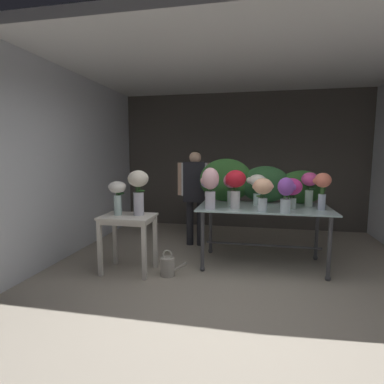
# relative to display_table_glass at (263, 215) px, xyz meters

# --- Properties ---
(ground_plane) EXTENTS (8.28, 8.28, 0.00)m
(ground_plane) POSITION_rel_display_table_glass_xyz_m (-0.40, 0.39, -0.71)
(ground_plane) COLOR #9E9384
(wall_back) EXTENTS (5.12, 0.12, 2.81)m
(wall_back) POSITION_rel_display_table_glass_xyz_m (-0.40, 2.27, 0.69)
(wall_back) COLOR #4C4742
(wall_back) RESTS_ON ground
(wall_left) EXTENTS (0.12, 3.88, 2.81)m
(wall_left) POSITION_rel_display_table_glass_xyz_m (-2.96, 0.39, 0.69)
(wall_left) COLOR silver
(wall_left) RESTS_ON ground
(ceiling_slab) EXTENTS (5.24, 3.88, 0.12)m
(ceiling_slab) POSITION_rel_display_table_glass_xyz_m (-0.40, 0.39, 2.16)
(ceiling_slab) COLOR silver
(ceiling_slab) RESTS_ON wall_back
(display_table_glass) EXTENTS (1.78, 0.97, 0.84)m
(display_table_glass) POSITION_rel_display_table_glass_xyz_m (0.00, 0.00, 0.00)
(display_table_glass) COLOR silver
(display_table_glass) RESTS_ON ground
(side_table_white) EXTENTS (0.67, 0.51, 0.76)m
(side_table_white) POSITION_rel_display_table_glass_xyz_m (-1.74, -0.60, -0.07)
(side_table_white) COLOR silver
(side_table_white) RESTS_ON ground
(florist) EXTENTS (0.61, 0.24, 1.61)m
(florist) POSITION_rel_display_table_glass_xyz_m (-1.11, 0.75, 0.29)
(florist) COLOR #232328
(florist) RESTS_ON ground
(foliage_backdrop) EXTENTS (1.83, 0.28, 0.65)m
(foliage_backdrop) POSITION_rel_display_table_glass_xyz_m (-0.07, 0.37, 0.41)
(foliage_backdrop) COLOR #2D6028
(foliage_backdrop) RESTS_ON display_table_glass
(vase_magenta_tulips) EXTENTS (0.29, 0.28, 0.41)m
(vase_magenta_tulips) POSITION_rel_display_table_glass_xyz_m (0.34, -0.10, 0.38)
(vase_magenta_tulips) COLOR silver
(vase_magenta_tulips) RESTS_ON display_table_glass
(vase_crimson_lilies) EXTENTS (0.27, 0.27, 0.51)m
(vase_crimson_lilies) POSITION_rel_display_table_glass_xyz_m (-0.38, -0.24, 0.46)
(vase_crimson_lilies) COLOR silver
(vase_crimson_lilies) RESTS_ON display_table_glass
(vase_coral_dahlias) EXTENTS (0.22, 0.21, 0.48)m
(vase_coral_dahlias) POSITION_rel_display_table_glass_xyz_m (0.72, -0.11, 0.45)
(vase_coral_dahlias) COLOR silver
(vase_coral_dahlias) RESTS_ON display_table_glass
(vase_lilac_hydrangea) EXTENTS (0.25, 0.25, 0.40)m
(vase_lilac_hydrangea) POSITION_rel_display_table_glass_xyz_m (-0.74, -0.05, 0.39)
(vase_lilac_hydrangea) COLOR silver
(vase_lilac_hydrangea) RESTS_ON display_table_glass
(vase_peach_freesia) EXTENTS (0.26, 0.24, 0.42)m
(vase_peach_freesia) POSITION_rel_display_table_glass_xyz_m (-0.03, -0.39, 0.40)
(vase_peach_freesia) COLOR silver
(vase_peach_freesia) RESTS_ON display_table_glass
(vase_fuchsia_snapdragons) EXTENTS (0.24, 0.23, 0.47)m
(vase_fuchsia_snapdragons) POSITION_rel_display_table_glass_xyz_m (0.62, 0.14, 0.43)
(vase_fuchsia_snapdragons) COLOR silver
(vase_fuchsia_snapdragons) RESTS_ON display_table_glass
(vase_ivory_ranunculus) EXTENTS (0.27, 0.24, 0.43)m
(vase_ivory_ranunculus) POSITION_rel_display_table_glass_xyz_m (-0.09, 0.12, 0.42)
(vase_ivory_ranunculus) COLOR silver
(vase_ivory_ranunculus) RESTS_ON display_table_glass
(vase_rosy_roses) EXTENTS (0.22, 0.22, 0.45)m
(vase_rosy_roses) POSITION_rel_display_table_glass_xyz_m (-0.45, 0.02, 0.41)
(vase_rosy_roses) COLOR silver
(vase_rosy_roses) RESTS_ON display_table_glass
(vase_blush_stock) EXTENTS (0.25, 0.23, 0.55)m
(vase_blush_stock) POSITION_rel_display_table_glass_xyz_m (-0.70, -0.33, 0.44)
(vase_blush_stock) COLOR silver
(vase_blush_stock) RESTS_ON display_table_glass
(vase_violet_carnations) EXTENTS (0.22, 0.20, 0.44)m
(vase_violet_carnations) POSITION_rel_display_table_glass_xyz_m (0.25, -0.40, 0.38)
(vase_violet_carnations) COLOR silver
(vase_violet_carnations) RESTS_ON display_table_glass
(vase_white_roses_tall) EXTENTS (0.23, 0.23, 0.45)m
(vase_white_roses_tall) POSITION_rel_display_table_glass_xyz_m (-1.88, -0.60, 0.34)
(vase_white_roses_tall) COLOR silver
(vase_white_roses_tall) RESTS_ON side_table_white
(vase_cream_lisianthus_tall) EXTENTS (0.27, 0.27, 0.59)m
(vase_cream_lisianthus_tall) POSITION_rel_display_table_glass_xyz_m (-1.61, -0.55, 0.42)
(vase_cream_lisianthus_tall) COLOR silver
(vase_cream_lisianthus_tall) RESTS_ON side_table_white
(watering_can) EXTENTS (0.35, 0.18, 0.34)m
(watering_can) POSITION_rel_display_table_glass_xyz_m (-1.20, -0.63, -0.59)
(watering_can) COLOR #B7B2A8
(watering_can) RESTS_ON ground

